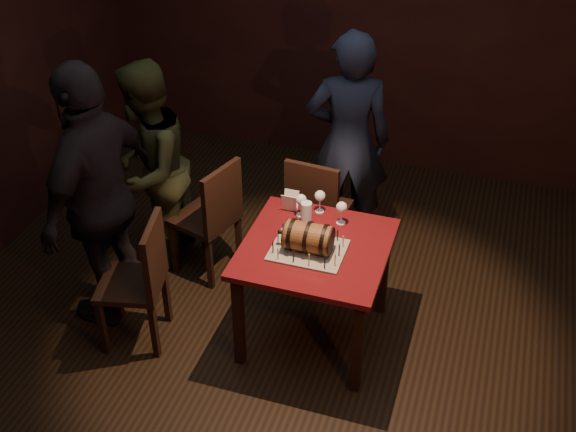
{
  "coord_description": "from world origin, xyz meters",
  "views": [
    {
      "loc": [
        1.04,
        -3.38,
        3.45
      ],
      "look_at": [
        -0.07,
        0.05,
        0.95
      ],
      "focal_mm": 45.0,
      "sensor_mm": 36.0,
      "label": 1
    }
  ],
  "objects_px": {
    "wine_glass_mid": "(320,197)",
    "chair_back": "(316,207)",
    "chair_left_front": "(142,276)",
    "barrel_cake": "(308,237)",
    "pub_table": "(315,260)",
    "person_left_front": "(100,197)",
    "person_left_rear": "(148,170)",
    "wine_glass_left": "(301,201)",
    "chair_left_rear": "(213,214)",
    "wine_glass_right": "(342,208)",
    "person_back": "(348,142)",
    "pint_of_ale": "(306,213)"
  },
  "relations": [
    {
      "from": "barrel_cake",
      "to": "chair_left_rear",
      "type": "xyz_separation_m",
      "value": [
        -0.86,
        0.49,
        -0.33
      ]
    },
    {
      "from": "wine_glass_mid",
      "to": "chair_back",
      "type": "height_order",
      "value": "chair_back"
    },
    {
      "from": "barrel_cake",
      "to": "chair_back",
      "type": "xyz_separation_m",
      "value": [
        -0.18,
        0.8,
        -0.33
      ]
    },
    {
      "from": "wine_glass_mid",
      "to": "pint_of_ale",
      "type": "height_order",
      "value": "wine_glass_mid"
    },
    {
      "from": "barrel_cake",
      "to": "person_left_rear",
      "type": "xyz_separation_m",
      "value": [
        -1.34,
        0.5,
        -0.05
      ]
    },
    {
      "from": "wine_glass_right",
      "to": "chair_left_rear",
      "type": "distance_m",
      "value": 1.04
    },
    {
      "from": "person_back",
      "to": "person_left_rear",
      "type": "relative_size",
      "value": 1.08
    },
    {
      "from": "pint_of_ale",
      "to": "person_left_rear",
      "type": "bearing_deg",
      "value": 170.32
    },
    {
      "from": "pub_table",
      "to": "person_left_front",
      "type": "relative_size",
      "value": 0.49
    },
    {
      "from": "pint_of_ale",
      "to": "person_back",
      "type": "relative_size",
      "value": 0.09
    },
    {
      "from": "pint_of_ale",
      "to": "chair_left_rear",
      "type": "bearing_deg",
      "value": 164.98
    },
    {
      "from": "barrel_cake",
      "to": "person_back",
      "type": "distance_m",
      "value": 1.21
    },
    {
      "from": "barrel_cake",
      "to": "chair_back",
      "type": "distance_m",
      "value": 0.89
    },
    {
      "from": "wine_glass_left",
      "to": "wine_glass_right",
      "type": "relative_size",
      "value": 1.0
    },
    {
      "from": "chair_back",
      "to": "person_left_rear",
      "type": "height_order",
      "value": "person_left_rear"
    },
    {
      "from": "barrel_cake",
      "to": "wine_glass_right",
      "type": "distance_m",
      "value": 0.37
    },
    {
      "from": "wine_glass_mid",
      "to": "chair_left_rear",
      "type": "xyz_separation_m",
      "value": [
        -0.81,
        0.06,
        -0.34
      ]
    },
    {
      "from": "pub_table",
      "to": "chair_left_rear",
      "type": "xyz_separation_m",
      "value": [
        -0.89,
        0.43,
        -0.12
      ]
    },
    {
      "from": "wine_glass_left",
      "to": "person_left_rear",
      "type": "relative_size",
      "value": 0.1
    },
    {
      "from": "person_back",
      "to": "chair_back",
      "type": "bearing_deg",
      "value": 58.37
    },
    {
      "from": "barrel_cake",
      "to": "person_back",
      "type": "relative_size",
      "value": 0.2
    },
    {
      "from": "person_left_front",
      "to": "chair_left_rear",
      "type": "bearing_deg",
      "value": 144.11
    },
    {
      "from": "pint_of_ale",
      "to": "person_left_rear",
      "type": "relative_size",
      "value": 0.09
    },
    {
      "from": "pint_of_ale",
      "to": "chair_back",
      "type": "distance_m",
      "value": 0.6
    },
    {
      "from": "wine_glass_right",
      "to": "chair_back",
      "type": "height_order",
      "value": "chair_back"
    },
    {
      "from": "person_left_rear",
      "to": "wine_glass_right",
      "type": "bearing_deg",
      "value": 78.94
    },
    {
      "from": "person_left_front",
      "to": "person_left_rear",
      "type": "bearing_deg",
      "value": -177.54
    },
    {
      "from": "chair_back",
      "to": "person_left_rear",
      "type": "bearing_deg",
      "value": -165.44
    },
    {
      "from": "person_left_rear",
      "to": "person_left_front",
      "type": "bearing_deg",
      "value": -7.64
    },
    {
      "from": "chair_back",
      "to": "person_left_front",
      "type": "xyz_separation_m",
      "value": [
        -1.19,
        -0.9,
        0.4
      ]
    },
    {
      "from": "chair_left_front",
      "to": "person_left_front",
      "type": "distance_m",
      "value": 0.57
    },
    {
      "from": "pub_table",
      "to": "person_back",
      "type": "xyz_separation_m",
      "value": [
        -0.09,
        1.15,
        0.22
      ]
    },
    {
      "from": "pub_table",
      "to": "chair_left_rear",
      "type": "height_order",
      "value": "chair_left_rear"
    },
    {
      "from": "person_left_front",
      "to": "pub_table",
      "type": "bearing_deg",
      "value": 101.29
    },
    {
      "from": "pub_table",
      "to": "wine_glass_mid",
      "type": "relative_size",
      "value": 5.59
    },
    {
      "from": "wine_glass_mid",
      "to": "wine_glass_right",
      "type": "relative_size",
      "value": 1.0
    },
    {
      "from": "wine_glass_mid",
      "to": "chair_left_rear",
      "type": "relative_size",
      "value": 0.17
    },
    {
      "from": "chair_left_rear",
      "to": "person_left_front",
      "type": "relative_size",
      "value": 0.5
    },
    {
      "from": "pub_table",
      "to": "wine_glass_mid",
      "type": "xyz_separation_m",
      "value": [
        -0.08,
        0.37,
        0.23
      ]
    },
    {
      "from": "wine_glass_right",
      "to": "chair_back",
      "type": "xyz_separation_m",
      "value": [
        -0.29,
        0.45,
        -0.35
      ]
    },
    {
      "from": "chair_left_rear",
      "to": "person_back",
      "type": "distance_m",
      "value": 1.13
    },
    {
      "from": "person_back",
      "to": "barrel_cake",
      "type": "bearing_deg",
      "value": 77.2
    },
    {
      "from": "pub_table",
      "to": "person_left_rear",
      "type": "distance_m",
      "value": 1.45
    },
    {
      "from": "chair_back",
      "to": "person_left_rear",
      "type": "relative_size",
      "value": 0.58
    },
    {
      "from": "chair_back",
      "to": "chair_left_front",
      "type": "xyz_separation_m",
      "value": [
        -0.84,
        -1.1,
        0.0
      ]
    },
    {
      "from": "chair_left_front",
      "to": "person_left_rear",
      "type": "distance_m",
      "value": 0.9
    },
    {
      "from": "wine_glass_right",
      "to": "chair_left_rear",
      "type": "bearing_deg",
      "value": 171.67
    },
    {
      "from": "wine_glass_mid",
      "to": "chair_left_front",
      "type": "height_order",
      "value": "chair_left_front"
    },
    {
      "from": "barrel_cake",
      "to": "wine_glass_left",
      "type": "distance_m",
      "value": 0.39
    },
    {
      "from": "chair_left_front",
      "to": "barrel_cake",
      "type": "bearing_deg",
      "value": 16.24
    }
  ]
}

